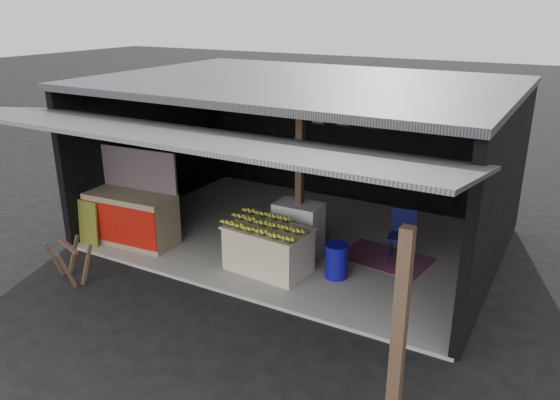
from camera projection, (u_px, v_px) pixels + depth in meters
The scene contains 13 objects.
ground at pixel (225, 294), 8.49m from camera, with size 80.00×80.00×0.00m, color black.
concrete_slab at pixel (299, 237), 10.53m from camera, with size 7.00×5.00×0.06m, color gray.
shophouse at pixel (309, 128), 10.09m from camera, with size 7.40×7.29×3.02m.
banana_table at pixel (268, 249), 9.03m from camera, with size 1.45×0.96×0.76m.
banana_pile at pixel (268, 223), 8.87m from camera, with size 1.28×0.77×0.15m, color yellow, non-canonical shape.
white_crate at pixel (298, 227), 9.71m from camera, with size 0.82×0.57×0.91m.
neighbor_stall at pixel (132, 216), 10.08m from camera, with size 1.72×0.87×1.72m.
green_signboard at pixel (86, 222), 10.03m from camera, with size 0.55×0.04×0.83m, color black.
sawhorse at pixel (70, 258), 8.78m from camera, with size 0.74×0.73×0.65m.
water_barrel at pixel (336, 262), 8.83m from camera, with size 0.37×0.37×0.54m, color #100C8A.
plastic_chair at pixel (402, 231), 9.38m from camera, with size 0.48×0.48×0.90m.
magenta_rug at pixel (385, 258), 9.57m from camera, with size 1.50×1.00×0.01m, color #69174F.
picture_frames at pixel (344, 117), 11.93m from camera, with size 1.62×0.04×0.46m.
Camera 1 is at (4.45, -6.10, 4.25)m, focal length 35.00 mm.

